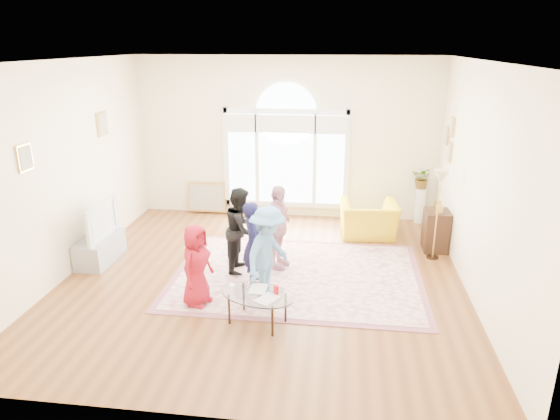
# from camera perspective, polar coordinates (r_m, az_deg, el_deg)

# --- Properties ---
(ground) EXTENTS (6.00, 6.00, 0.00)m
(ground) POSITION_cam_1_polar(r_m,az_deg,el_deg) (7.70, -1.98, -7.83)
(ground) COLOR brown
(ground) RESTS_ON ground
(room_shell) EXTENTS (6.00, 6.00, 6.00)m
(room_shell) POSITION_cam_1_polar(r_m,az_deg,el_deg) (9.87, 0.64, 7.78)
(room_shell) COLOR beige
(room_shell) RESTS_ON ground
(area_rug) EXTENTS (3.60, 2.60, 0.02)m
(area_rug) POSITION_cam_1_polar(r_m,az_deg,el_deg) (7.78, 1.99, -7.45)
(area_rug) COLOR beige
(area_rug) RESTS_ON ground
(rug_border) EXTENTS (3.80, 2.80, 0.01)m
(rug_border) POSITION_cam_1_polar(r_m,az_deg,el_deg) (7.78, 1.99, -7.47)
(rug_border) COLOR #90505D
(rug_border) RESTS_ON ground
(tv_console) EXTENTS (0.45, 1.00, 0.42)m
(tv_console) POSITION_cam_1_polar(r_m,az_deg,el_deg) (8.71, -19.86, -4.22)
(tv_console) COLOR #97999F
(tv_console) RESTS_ON ground
(television) EXTENTS (0.17, 1.02, 0.59)m
(television) POSITION_cam_1_polar(r_m,az_deg,el_deg) (8.53, -20.18, -1.10)
(television) COLOR black
(television) RESTS_ON tv_console
(coffee_table) EXTENTS (1.14, 0.93, 0.54)m
(coffee_table) POSITION_cam_1_polar(r_m,az_deg,el_deg) (6.39, -2.61, -9.69)
(coffee_table) COLOR silver
(coffee_table) RESTS_ON ground
(armchair) EXTENTS (1.09, 0.98, 0.65)m
(armchair) POSITION_cam_1_polar(r_m,az_deg,el_deg) (9.34, 10.08, -1.06)
(armchair) COLOR yellow
(armchair) RESTS_ON ground
(side_cabinet) EXTENTS (0.40, 0.50, 0.70)m
(side_cabinet) POSITION_cam_1_polar(r_m,az_deg,el_deg) (9.01, 17.37, -2.23)
(side_cabinet) COLOR black
(side_cabinet) RESTS_ON ground
(floor_lamp) EXTENTS (0.29, 0.29, 1.51)m
(floor_lamp) POSITION_cam_1_polar(r_m,az_deg,el_deg) (8.36, 17.84, 2.83)
(floor_lamp) COLOR black
(floor_lamp) RESTS_ON ground
(plant_pedestal) EXTENTS (0.20, 0.20, 0.70)m
(plant_pedestal) POSITION_cam_1_polar(r_m,az_deg,el_deg) (10.28, 15.72, 0.50)
(plant_pedestal) COLOR white
(plant_pedestal) RESTS_ON ground
(potted_plant) EXTENTS (0.49, 0.47, 0.44)m
(potted_plant) POSITION_cam_1_polar(r_m,az_deg,el_deg) (10.13, 16.00, 3.56)
(potted_plant) COLOR #33722D
(potted_plant) RESTS_ON plant_pedestal
(leaning_picture) EXTENTS (0.80, 0.14, 0.62)m
(leaning_picture) POSITION_cam_1_polar(r_m,az_deg,el_deg) (10.66, -8.29, -0.32)
(leaning_picture) COLOR tan
(leaning_picture) RESTS_ON ground
(child_red) EXTENTS (0.53, 0.65, 1.14)m
(child_red) POSITION_cam_1_polar(r_m,az_deg,el_deg) (6.83, -9.54, -6.22)
(child_red) COLOR #A41223
(child_red) RESTS_ON area_rug
(child_navy) EXTENTS (0.43, 0.53, 1.26)m
(child_navy) POSITION_cam_1_polar(r_m,az_deg,el_deg) (7.28, -3.08, -3.84)
(child_navy) COLOR #121337
(child_navy) RESTS_ON area_rug
(child_black) EXTENTS (0.53, 0.67, 1.33)m
(child_black) POSITION_cam_1_polar(r_m,az_deg,el_deg) (7.72, -4.43, -2.24)
(child_black) COLOR black
(child_black) RESTS_ON area_rug
(child_pink) EXTENTS (0.56, 0.85, 1.34)m
(child_pink) POSITION_cam_1_polar(r_m,az_deg,el_deg) (7.77, -0.28, -2.00)
(child_pink) COLOR pink
(child_pink) RESTS_ON area_rug
(child_blue) EXTENTS (0.81, 1.00, 1.35)m
(child_blue) POSITION_cam_1_polar(r_m,az_deg,el_deg) (6.81, -1.40, -5.05)
(child_blue) COLOR #5B96CE
(child_blue) RESTS_ON area_rug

